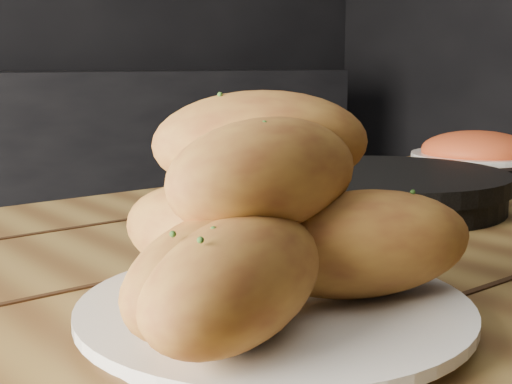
# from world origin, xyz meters

# --- Properties ---
(table) EXTENTS (1.39, 0.93, 0.75)m
(table) POSITION_xyz_m (-0.18, -0.18, 0.65)
(table) COLOR olive
(table) RESTS_ON ground
(plate) EXTENTS (0.27, 0.27, 0.02)m
(plate) POSITION_xyz_m (-0.38, -0.24, 0.76)
(plate) COLOR white
(plate) RESTS_ON table
(bread_rolls) EXTENTS (0.30, 0.26, 0.14)m
(bread_rolls) POSITION_xyz_m (-0.39, -0.24, 0.82)
(bread_rolls) COLOR #B98733
(bread_rolls) RESTS_ON plate
(skillet) EXTENTS (0.43, 0.30, 0.05)m
(skillet) POSITION_xyz_m (-0.01, -0.02, 0.77)
(skillet) COLOR black
(skillet) RESTS_ON table
(bowl) EXTENTS (0.20, 0.20, 0.07)m
(bowl) POSITION_xyz_m (0.27, 0.04, 0.78)
(bowl) COLOR white
(bowl) RESTS_ON table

